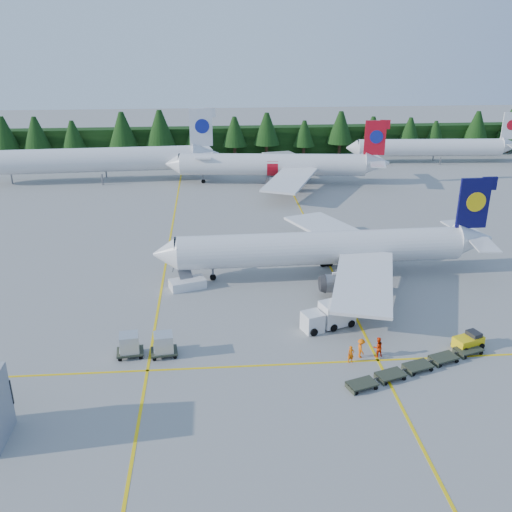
{
  "coord_description": "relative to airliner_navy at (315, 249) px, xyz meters",
  "views": [
    {
      "loc": [
        -8.08,
        -47.83,
        27.25
      ],
      "look_at": [
        -3.4,
        10.55,
        3.5
      ],
      "focal_mm": 40.0,
      "sensor_mm": 36.0,
      "label": 1
    }
  ],
  "objects": [
    {
      "name": "airliner_navy",
      "position": [
        0.0,
        0.0,
        0.0
      ],
      "size": [
        38.66,
        31.8,
        11.24
      ],
      "rotation": [
        0.0,
        0.0,
        0.02
      ],
      "color": "silver",
      "rests_on": "ground"
    },
    {
      "name": "crew_c",
      "position": [
        1.06,
        -17.85,
        -2.48
      ],
      "size": [
        0.55,
        0.77,
        1.8
      ],
      "primitive_type": "imported",
      "rotation": [
        0.0,
        0.0,
        1.63
      ],
      "color": "#F75D05",
      "rests_on": "ground"
    },
    {
      "name": "taxi_stripe_a",
      "position": [
        -17.54,
        7.49,
        -3.37
      ],
      "size": [
        0.25,
        120.0,
        0.01
      ],
      "primitive_type": "cube",
      "color": "yellow",
      "rests_on": "ground"
    },
    {
      "name": "crew_b",
      "position": [
        2.57,
        -17.84,
        -2.44
      ],
      "size": [
        1.07,
        0.93,
        1.89
      ],
      "primitive_type": "imported",
      "rotation": [
        0.0,
        0.0,
        3.41
      ],
      "color": "#F73105",
      "rests_on": "ground"
    },
    {
      "name": "airstairs",
      "position": [
        -14.72,
        -1.9,
        -2.62
      ],
      "size": [
        4.33,
        5.88,
        3.51
      ],
      "rotation": [
        0.0,
        0.0,
        0.32
      ],
      "color": "silver",
      "rests_on": "ground"
    },
    {
      "name": "airliner_far_right",
      "position": [
        33.72,
        56.88,
        -0.09
      ],
      "size": [
        36.08,
        5.32,
        10.49
      ],
      "rotation": [
        0.0,
        0.0,
        -0.05
      ],
      "color": "silver",
      "rests_on": "ground"
    },
    {
      "name": "dolly_train",
      "position": [
        5.42,
        -20.22,
        -2.94
      ],
      "size": [
        13.47,
        6.51,
        0.14
      ],
      "rotation": [
        0.0,
        0.0,
        0.32
      ],
      "color": "#2E3426",
      "rests_on": "ground"
    },
    {
      "name": "taxi_stripe_cross",
      "position": [
        -3.54,
        -18.51,
        -3.37
      ],
      "size": [
        80.0,
        0.25,
        0.01
      ],
      "primitive_type": "cube",
      "color": "yellow",
      "rests_on": "ground"
    },
    {
      "name": "treeline_hedge",
      "position": [
        -3.54,
        69.49,
        -0.38
      ],
      "size": [
        220.0,
        4.0,
        6.0
      ],
      "primitive_type": "cube",
      "color": "black",
      "rests_on": "ground"
    },
    {
      "name": "baggage_tug",
      "position": [
        11.23,
        -17.07,
        -2.68
      ],
      "size": [
        2.98,
        2.27,
        1.42
      ],
      "rotation": [
        0.0,
        0.0,
        0.36
      ],
      "color": "yellow",
      "rests_on": "ground"
    },
    {
      "name": "taxi_stripe_b",
      "position": [
        2.46,
        7.49,
        -3.37
      ],
      "size": [
        0.25,
        120.0,
        0.01
      ],
      "primitive_type": "cube",
      "color": "yellow",
      "rests_on": "ground"
    },
    {
      "name": "crew_a",
      "position": [
        -0.02,
        -18.6,
        -2.59
      ],
      "size": [
        0.62,
        0.45,
        1.59
      ],
      "primitive_type": "imported",
      "rotation": [
        0.0,
        0.0,
        0.12
      ],
      "color": "#E45904",
      "rests_on": "ground"
    },
    {
      "name": "service_truck",
      "position": [
        -0.74,
        -12.24,
        -2.13
      ],
      "size": [
        5.55,
        3.53,
        2.52
      ],
      "rotation": [
        0.0,
        0.0,
        0.34
      ],
      "color": "silver",
      "rests_on": "ground"
    },
    {
      "name": "airliner_red",
      "position": [
        -1.02,
        42.19,
        0.11
      ],
      "size": [
        39.9,
        32.69,
        11.61
      ],
      "rotation": [
        0.0,
        0.0,
        -0.1
      ],
      "color": "silver",
      "rests_on": "ground"
    },
    {
      "name": "ground",
      "position": [
        -3.54,
        -12.51,
        -3.38
      ],
      "size": [
        320.0,
        320.0,
        0.0
      ],
      "primitive_type": "plane",
      "color": "#979792",
      "rests_on": "ground"
    },
    {
      "name": "uld_pair",
      "position": [
        -17.76,
        -16.09,
        -2.17
      ],
      "size": [
        5.52,
        2.23,
        1.79
      ],
      "rotation": [
        0.0,
        0.0,
        0.12
      ],
      "color": "#2E3426",
      "rests_on": "ground"
    },
    {
      "name": "airliner_far_left",
      "position": [
        -35.22,
        46.4,
        0.73
      ],
      "size": [
        45.05,
        6.51,
        13.09
      ],
      "rotation": [
        0.0,
        0.0,
        0.05
      ],
      "color": "silver",
      "rests_on": "ground"
    }
  ]
}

